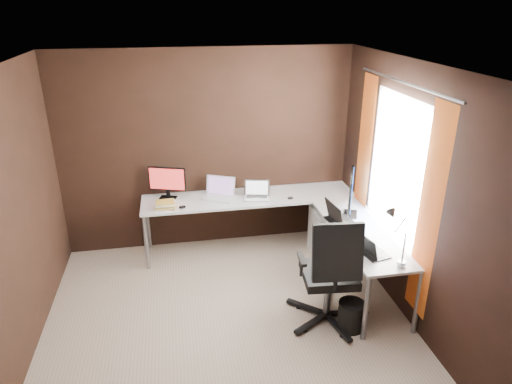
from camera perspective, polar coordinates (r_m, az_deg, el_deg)
room at (r=4.15m, az=0.72°, el=-1.52°), size 3.60×3.60×2.50m
desk at (r=5.36m, az=3.93°, el=-2.71°), size 2.65×2.25×0.73m
drawer_pedestal at (r=5.79m, az=9.22°, el=-5.14°), size 0.42×0.50×0.60m
monitor_left at (r=5.65m, az=-11.04°, el=1.37°), size 0.44×0.20×0.40m
monitor_right at (r=5.20m, az=11.77°, el=-0.00°), size 0.26×0.56×0.49m
laptop_white at (r=5.67m, az=-4.63°, el=-0.11°), size 0.45×0.40×0.25m
laptop_silver at (r=5.63m, az=0.09°, el=-0.25°), size 0.35×0.28×0.21m
laptop_black_big at (r=5.06m, az=10.40°, el=-3.37°), size 0.32×0.42×0.26m
laptop_black_small at (r=4.55m, az=14.10°, el=-6.99°), size 0.28×0.35×0.21m
book_stack at (r=5.47m, az=-11.28°, el=-1.57°), size 0.27×0.23×0.08m
mouse_left at (r=5.42m, az=-9.18°, el=-1.84°), size 0.10×0.08×0.03m
mouse_corner at (r=5.61m, az=4.33°, el=-0.76°), size 0.09×0.08×0.03m
desk_lamp at (r=4.30m, az=17.08°, el=-4.62°), size 0.19×0.21×0.55m
office_chair at (r=4.64m, az=9.09°, el=-12.20°), size 0.66×0.66×1.18m
wastebasket at (r=4.70m, az=11.77°, el=-14.87°), size 0.30×0.30×0.30m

